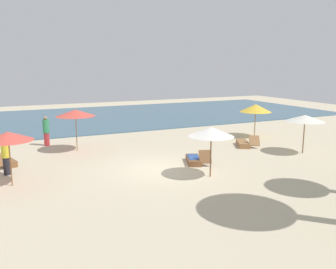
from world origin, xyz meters
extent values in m
plane|color=beige|center=(0.00, 0.00, 0.00)|extent=(60.00, 60.00, 0.00)
cube|color=#3D6075|center=(0.00, 17.00, 0.03)|extent=(48.00, 16.00, 0.06)
cylinder|color=brown|center=(8.27, -0.52, 1.01)|extent=(0.06, 0.06, 2.01)
cone|color=silver|center=(8.27, -0.52, 1.89)|extent=(2.01, 2.01, 0.34)
cylinder|color=olive|center=(-6.00, 0.38, 1.05)|extent=(0.05, 0.05, 2.10)
cone|color=#D84C3F|center=(-6.00, 0.38, 1.97)|extent=(1.86, 1.86, 0.35)
cylinder|color=brown|center=(1.64, -1.89, 1.04)|extent=(0.06, 0.06, 2.07)
cone|color=white|center=(1.64, -1.89, 1.93)|extent=(1.90, 1.90, 0.39)
cylinder|color=olive|center=(-2.59, 5.12, 1.12)|extent=(0.04, 0.04, 2.23)
cone|color=#D84C3F|center=(-2.59, 5.12, 2.10)|extent=(2.11, 2.11, 0.36)
cylinder|color=olive|center=(8.74, 4.10, 1.05)|extent=(0.05, 0.05, 2.10)
cone|color=gold|center=(8.74, 4.10, 1.90)|extent=(2.04, 2.04, 0.50)
cube|color=brown|center=(-6.18, 3.68, 0.14)|extent=(1.00, 1.61, 0.28)
cube|color=brown|center=(-6.38, 3.01, 0.44)|extent=(0.66, 0.53, 0.59)
cube|color=olive|center=(6.37, 2.19, 0.14)|extent=(1.23, 1.61, 0.28)
cube|color=olive|center=(6.70, 1.57, 0.42)|extent=(0.73, 0.69, 0.53)
cube|color=brown|center=(2.01, 0.25, 0.14)|extent=(1.11, 1.62, 0.28)
cube|color=brown|center=(2.27, -0.41, 0.44)|extent=(0.68, 0.58, 0.59)
cube|color=#2D4C8C|center=(2.01, 0.25, 0.30)|extent=(0.86, 1.16, 0.03)
cylinder|color=#BF3338|center=(-3.95, 7.19, 0.38)|extent=(0.31, 0.31, 0.75)
cylinder|color=#338C59|center=(-3.95, 7.19, 1.14)|extent=(0.37, 0.37, 0.78)
sphere|color=#A37556|center=(-3.95, 7.19, 1.63)|extent=(0.21, 0.21, 0.21)
cylinder|color=#26262D|center=(-6.14, 2.01, 0.38)|extent=(0.41, 0.41, 0.76)
cylinder|color=yellow|center=(-6.14, 2.01, 1.16)|extent=(0.48, 0.48, 0.79)
sphere|color=brown|center=(-6.14, 2.01, 1.65)|extent=(0.22, 0.22, 0.22)
camera|label=1|loc=(-6.01, -14.08, 4.62)|focal=37.63mm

